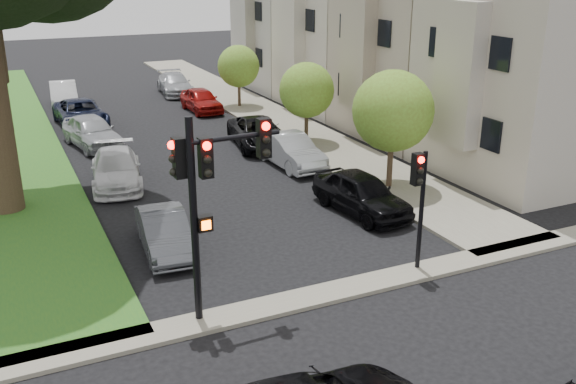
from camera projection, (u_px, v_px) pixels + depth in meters
name	position (u px, v px, depth m)	size (l,w,h in m)	color
ground	(373.00, 329.00, 15.93)	(140.00, 140.00, 0.00)	black
sidewalk_right	(256.00, 110.00, 39.04)	(3.50, 44.00, 0.12)	gray
sidewalk_cross	(334.00, 292.00, 17.61)	(60.00, 1.00, 0.12)	gray
house_a	(540.00, 6.00, 25.35)	(7.70, 7.55, 15.97)	#B0AFAA
small_tree_a	(393.00, 111.00, 24.72)	(3.17, 3.17, 4.76)	#38291A
small_tree_b	(307.00, 90.00, 31.18)	(2.70, 2.70, 4.05)	#38291A
small_tree_c	(239.00, 66.00, 39.12)	(2.56, 2.56, 3.84)	#38291A
traffic_signal_main	(209.00, 182.00, 15.24)	(2.59, 0.67, 5.32)	black
traffic_signal_secondary	(419.00, 190.00, 18.04)	(0.46, 0.37, 3.67)	black
car_parked_0	(362.00, 193.00, 23.06)	(1.77, 4.41, 1.50)	black
car_parked_1	(290.00, 151.00, 28.35)	(1.53, 4.38, 1.44)	#999BA0
car_parked_2	(258.00, 133.00, 31.38)	(2.30, 5.00, 1.39)	black
car_parked_3	(201.00, 100.00, 38.69)	(1.67, 4.16, 1.42)	maroon
car_parked_4	(175.00, 84.00, 43.75)	(1.97, 4.84, 1.41)	#999BA0
car_parked_5	(165.00, 232.00, 20.00)	(1.37, 3.94, 1.30)	#3F4247
car_parked_6	(116.00, 169.00, 25.98)	(1.92, 4.73, 1.37)	silver
car_parked_7	(92.00, 131.00, 31.28)	(1.85, 4.59, 1.57)	#999BA0
car_parked_8	(81.00, 113.00, 35.25)	(2.39, 5.18, 1.44)	black
car_parked_9	(64.00, 94.00, 40.28)	(1.57, 4.49, 1.48)	silver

